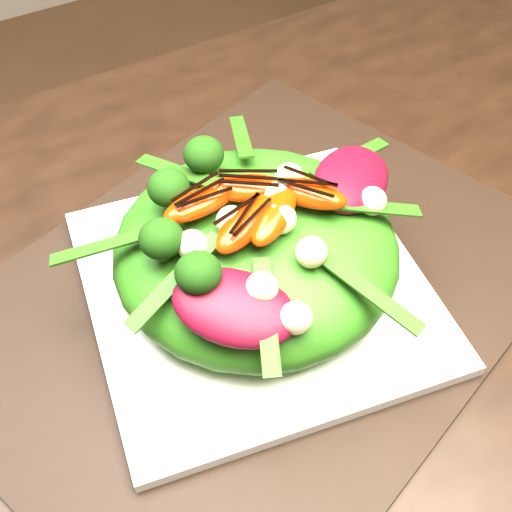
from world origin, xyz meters
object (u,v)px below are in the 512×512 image
dining_table (377,408)px  lettuce_mound (256,249)px  salad_bowl (256,277)px  placemat (256,293)px  plate_base (256,287)px  orange_segment (228,194)px

dining_table → lettuce_mound: bearing=104.6°
dining_table → salad_bowl: (-0.03, 0.12, 0.04)m
dining_table → lettuce_mound: size_ratio=7.90×
dining_table → placemat: size_ratio=3.61×
dining_table → plate_base: dining_table is taller
dining_table → lettuce_mound: 0.14m
lettuce_mound → orange_segment: bearing=114.8°
dining_table → plate_base: 0.12m
dining_table → salad_bowl: 0.13m
salad_bowl → orange_segment: bearing=114.8°
orange_segment → dining_table: bearing=-73.8°
salad_bowl → orange_segment: 0.07m
salad_bowl → lettuce_mound: (0.00, -0.00, 0.03)m
salad_bowl → lettuce_mound: 0.03m
dining_table → salad_bowl: bearing=104.6°
salad_bowl → dining_table: bearing=-75.4°
placemat → orange_segment: size_ratio=8.07×
dining_table → salad_bowl: dining_table is taller
placemat → lettuce_mound: lettuce_mound is taller
placemat → orange_segment: orange_segment is taller
placemat → orange_segment: (-0.01, 0.02, 0.09)m
dining_table → lettuce_mound: (-0.03, 0.12, 0.07)m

